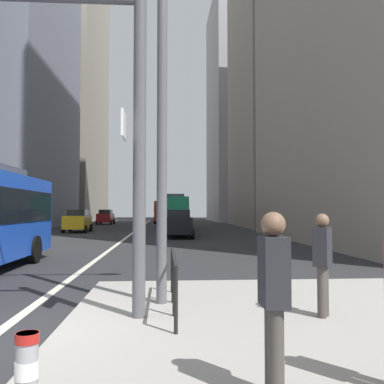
# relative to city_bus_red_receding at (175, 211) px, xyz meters

# --- Properties ---
(ground_plane) EXTENTS (160.00, 160.00, 0.00)m
(ground_plane) POSITION_rel_city_bus_red_receding_xyz_m (-3.67, -15.28, -1.84)
(ground_plane) COLOR #28282B
(median_island) EXTENTS (9.00, 10.00, 0.15)m
(median_island) POSITION_rel_city_bus_red_receding_xyz_m (1.83, -36.28, -1.76)
(median_island) COLOR gray
(median_island) RESTS_ON ground
(lane_centre_line) EXTENTS (0.20, 80.00, 0.01)m
(lane_centre_line) POSITION_rel_city_bus_red_receding_xyz_m (-3.67, -5.28, -1.83)
(lane_centre_line) COLOR beige
(lane_centre_line) RESTS_ON ground
(office_tower_left_far) EXTENTS (13.73, 25.82, 48.56)m
(office_tower_left_far) POSITION_rel_city_bus_red_receding_xyz_m (-19.67, 34.14, 22.45)
(office_tower_left_far) COLOR gray
(office_tower_left_far) RESTS_ON ground
(office_tower_right_mid) EXTENTS (11.51, 16.58, 33.26)m
(office_tower_right_mid) POSITION_rel_city_bus_red_receding_xyz_m (13.33, 6.32, 14.80)
(office_tower_right_mid) COLOR gray
(office_tower_right_mid) RESTS_ON ground
(office_tower_right_far) EXTENTS (12.42, 18.74, 38.34)m
(office_tower_right_far) POSITION_rel_city_bus_red_receding_xyz_m (13.33, 29.79, 17.34)
(office_tower_right_far) COLOR #9E9EA3
(office_tower_right_far) RESTS_ON ground
(city_bus_red_receding) EXTENTS (2.90, 10.69, 3.40)m
(city_bus_red_receding) POSITION_rel_city_bus_red_receding_xyz_m (0.00, 0.00, 0.00)
(city_bus_red_receding) COLOR #198456
(city_bus_red_receding) RESTS_ON ground
(city_bus_red_distant) EXTENTS (2.73, 11.18, 3.40)m
(city_bus_red_distant) POSITION_rel_city_bus_red_receding_xyz_m (-1.19, 20.09, 0.00)
(city_bus_red_distant) COLOR red
(city_bus_red_distant) RESTS_ON ground
(car_oncoming_mid) EXTENTS (2.13, 4.06, 1.94)m
(car_oncoming_mid) POSITION_rel_city_bus_red_receding_xyz_m (-8.81, 14.35, -0.85)
(car_oncoming_mid) COLOR maroon
(car_oncoming_mid) RESTS_ON ground
(car_receding_near) EXTENTS (2.07, 4.56, 1.94)m
(car_receding_near) POSITION_rel_city_bus_red_receding_xyz_m (-0.08, -12.81, -0.84)
(car_receding_near) COLOR black
(car_receding_near) RESTS_ON ground
(car_receding_far) EXTENTS (2.04, 4.57, 1.94)m
(car_receding_far) POSITION_rel_city_bus_red_receding_xyz_m (0.11, -9.11, -0.84)
(car_receding_far) COLOR silver
(car_receding_far) RESTS_ON ground
(car_oncoming_far) EXTENTS (2.14, 4.56, 1.94)m
(car_oncoming_far) POSITION_rel_city_bus_red_receding_xyz_m (-8.53, -5.00, -0.84)
(car_oncoming_far) COLOR gold
(car_oncoming_far) RESTS_ON ground
(traffic_signal_gantry) EXTENTS (6.68, 0.65, 6.00)m
(traffic_signal_gantry) POSITION_rel_city_bus_red_receding_xyz_m (-3.71, -34.88, 2.30)
(traffic_signal_gantry) COLOR #515156
(traffic_signal_gantry) RESTS_ON median_island
(street_lamp_post) EXTENTS (5.50, 0.32, 8.00)m
(street_lamp_post) POSITION_rel_city_bus_red_receding_xyz_m (-1.09, -33.84, 3.45)
(street_lamp_post) COLOR #56565B
(street_lamp_post) RESTS_ON median_island
(bollard_left) EXTENTS (0.20, 0.20, 0.79)m
(bollard_left) POSITION_rel_city_bus_red_receding_xyz_m (-2.16, -38.44, -1.24)
(bollard_left) COLOR #99999E
(bollard_left) RESTS_ON median_island
(pedestrian_railing) EXTENTS (0.06, 3.14, 0.98)m
(pedestrian_railing) POSITION_rel_city_bus_red_receding_xyz_m (-0.87, -34.31, -1.00)
(pedestrian_railing) COLOR black
(pedestrian_railing) RESTS_ON median_island
(pedestrian_waiting) EXTENTS (0.41, 0.45, 1.73)m
(pedestrian_waiting) POSITION_rel_city_bus_red_receding_xyz_m (1.64, -35.03, -0.72)
(pedestrian_waiting) COLOR #423D38
(pedestrian_waiting) RESTS_ON median_island
(pedestrian_walking) EXTENTS (0.25, 0.38, 1.78)m
(pedestrian_walking) POSITION_rel_city_bus_red_receding_xyz_m (0.02, -37.99, -0.69)
(pedestrian_walking) COLOR #423D38
(pedestrian_walking) RESTS_ON median_island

